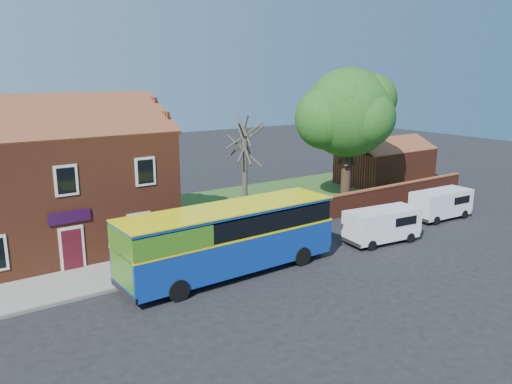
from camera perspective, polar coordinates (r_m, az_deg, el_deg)
ground at (r=23.14m, az=2.41°, el=-11.02°), size 120.00×120.00×0.00m
pavement at (r=25.11m, az=-19.04°, el=-9.62°), size 18.00×3.50×0.12m
kerb at (r=23.55m, az=-17.84°, el=-11.05°), size 18.00×0.15×0.14m
grass_strip at (r=40.52m, az=6.00°, el=-0.37°), size 26.00×12.00×0.04m
shop_building at (r=29.50m, az=-22.67°, el=0.29°), size 12.30×8.13×10.50m
boundary_wall at (r=36.14m, az=12.23°, el=-0.98°), size 22.00×0.38×1.60m
outbuilding at (r=46.47m, az=14.52°, el=3.03°), size 8.20×5.06×4.17m
bus at (r=24.04m, az=-3.70°, el=-5.23°), size 11.07×3.05×3.35m
van_near at (r=29.78m, az=14.21°, el=-3.57°), size 4.66×2.32×1.97m
van_far at (r=35.83m, az=20.40°, el=-1.20°), size 4.52×2.06×1.94m
large_tree at (r=37.77m, az=10.41°, el=8.61°), size 8.26×6.54×10.08m
bare_tree at (r=32.55m, az=-1.29°, el=2.50°), size 2.51×3.00×6.71m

